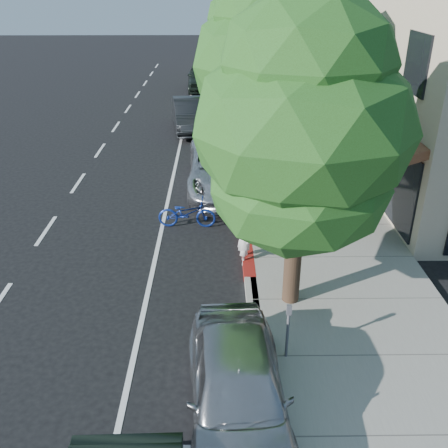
{
  "coord_description": "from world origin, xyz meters",
  "views": [
    {
      "loc": [
        -0.82,
        -11.92,
        7.11
      ],
      "look_at": [
        -0.67,
        -0.33,
        1.35
      ],
      "focal_mm": 40.0,
      "sensor_mm": 36.0,
      "label": 1
    }
  ],
  "objects_px": {
    "street_tree_4": "(244,22)",
    "dark_suv_far": "(203,77)",
    "silver_suv": "(227,166)",
    "near_car_a": "(238,389)",
    "cyclist": "(245,236)",
    "bicycle": "(187,213)",
    "street_tree_3": "(250,29)",
    "street_tree_0": "(302,131)",
    "street_tree_5": "(240,19)",
    "street_tree_1": "(273,67)",
    "pedestrian": "(331,160)",
    "dark_sedan": "(191,115)",
    "street_tree_2": "(258,59)",
    "white_pickup": "(223,98)"
  },
  "relations": [
    {
      "from": "street_tree_2",
      "to": "street_tree_3",
      "type": "height_order",
      "value": "street_tree_3"
    },
    {
      "from": "street_tree_3",
      "to": "street_tree_5",
      "type": "distance_m",
      "value": 12.01
    },
    {
      "from": "street_tree_3",
      "to": "cyclist",
      "type": "relative_size",
      "value": 4.61
    },
    {
      "from": "street_tree_3",
      "to": "bicycle",
      "type": "xyz_separation_m",
      "value": [
        -2.7,
        -13.78,
        -4.16
      ]
    },
    {
      "from": "street_tree_5",
      "to": "cyclist",
      "type": "xyz_separation_m",
      "value": [
        -0.99,
        -28.0,
        -3.45
      ]
    },
    {
      "from": "street_tree_4",
      "to": "white_pickup",
      "type": "distance_m",
      "value": 6.31
    },
    {
      "from": "street_tree_1",
      "to": "dark_sedan",
      "type": "relative_size",
      "value": 1.59
    },
    {
      "from": "street_tree_3",
      "to": "street_tree_5",
      "type": "xyz_separation_m",
      "value": [
        -0.0,
        12.0,
        -0.37
      ]
    },
    {
      "from": "silver_suv",
      "to": "near_car_a",
      "type": "xyz_separation_m",
      "value": [
        0.0,
        -11.0,
        -0.1
      ]
    },
    {
      "from": "street_tree_3",
      "to": "cyclist",
      "type": "distance_m",
      "value": 16.48
    },
    {
      "from": "white_pickup",
      "to": "near_car_a",
      "type": "bearing_deg",
      "value": -88.03
    },
    {
      "from": "bicycle",
      "to": "near_car_a",
      "type": "xyz_separation_m",
      "value": [
        1.3,
        -7.72,
        0.26
      ]
    },
    {
      "from": "silver_suv",
      "to": "white_pickup",
      "type": "bearing_deg",
      "value": 88.88
    },
    {
      "from": "street_tree_3",
      "to": "white_pickup",
      "type": "distance_m",
      "value": 4.2
    },
    {
      "from": "street_tree_1",
      "to": "silver_suv",
      "type": "distance_m",
      "value": 4.3
    },
    {
      "from": "dark_suv_far",
      "to": "bicycle",
      "type": "bearing_deg",
      "value": -92.32
    },
    {
      "from": "street_tree_4",
      "to": "cyclist",
      "type": "distance_m",
      "value": 22.33
    },
    {
      "from": "silver_suv",
      "to": "street_tree_3",
      "type": "bearing_deg",
      "value": 81.29
    },
    {
      "from": "dark_sedan",
      "to": "street_tree_2",
      "type": "bearing_deg",
      "value": -54.64
    },
    {
      "from": "street_tree_0",
      "to": "street_tree_3",
      "type": "relative_size",
      "value": 0.94
    },
    {
      "from": "street_tree_5",
      "to": "dark_sedan",
      "type": "xyz_separation_m",
      "value": [
        -3.1,
        -14.66,
        -3.48
      ]
    },
    {
      "from": "street_tree_5",
      "to": "dark_sedan",
      "type": "bearing_deg",
      "value": -101.94
    },
    {
      "from": "dark_sedan",
      "to": "dark_suv_far",
      "type": "height_order",
      "value": "dark_suv_far"
    },
    {
      "from": "street_tree_0",
      "to": "street_tree_1",
      "type": "height_order",
      "value": "street_tree_1"
    },
    {
      "from": "street_tree_2",
      "to": "white_pickup",
      "type": "relative_size",
      "value": 1.15
    },
    {
      "from": "silver_suv",
      "to": "pedestrian",
      "type": "xyz_separation_m",
      "value": [
        3.89,
        0.18,
        0.17
      ]
    },
    {
      "from": "street_tree_4",
      "to": "dark_suv_far",
      "type": "xyz_separation_m",
      "value": [
        -2.75,
        1.57,
        -3.65
      ]
    },
    {
      "from": "white_pickup",
      "to": "cyclist",
      "type": "bearing_deg",
      "value": -86.67
    },
    {
      "from": "street_tree_5",
      "to": "dark_suv_far",
      "type": "xyz_separation_m",
      "value": [
        -2.75,
        -4.43,
        -3.4
      ]
    },
    {
      "from": "silver_suv",
      "to": "near_car_a",
      "type": "relative_size",
      "value": 1.4
    },
    {
      "from": "street_tree_2",
      "to": "near_car_a",
      "type": "bearing_deg",
      "value": -95.16
    },
    {
      "from": "near_car_a",
      "to": "street_tree_1",
      "type": "bearing_deg",
      "value": 78.64
    },
    {
      "from": "street_tree_1",
      "to": "white_pickup",
      "type": "distance_m",
      "value": 13.69
    },
    {
      "from": "street_tree_5",
      "to": "dark_suv_far",
      "type": "height_order",
      "value": "street_tree_5"
    },
    {
      "from": "street_tree_5",
      "to": "pedestrian",
      "type": "xyz_separation_m",
      "value": [
        2.49,
        -22.32,
        -3.26
      ]
    },
    {
      "from": "dark_suv_far",
      "to": "pedestrian",
      "type": "bearing_deg",
      "value": -76.13
    },
    {
      "from": "street_tree_0",
      "to": "street_tree_4",
      "type": "bearing_deg",
      "value": 90.0
    },
    {
      "from": "street_tree_1",
      "to": "bicycle",
      "type": "distance_m",
      "value": 5.25
    },
    {
      "from": "street_tree_3",
      "to": "white_pickup",
      "type": "relative_size",
      "value": 1.33
    },
    {
      "from": "street_tree_2",
      "to": "bicycle",
      "type": "height_order",
      "value": "street_tree_2"
    },
    {
      "from": "cyclist",
      "to": "bicycle",
      "type": "distance_m",
      "value": 2.82
    },
    {
      "from": "near_car_a",
      "to": "dark_suv_far",
      "type": "bearing_deg",
      "value": 89.69
    },
    {
      "from": "silver_suv",
      "to": "white_pickup",
      "type": "xyz_separation_m",
      "value": [
        0.0,
        11.58,
        -0.01
      ]
    },
    {
      "from": "street_tree_0",
      "to": "cyclist",
      "type": "xyz_separation_m",
      "value": [
        -0.99,
        2.0,
        -3.47
      ]
    },
    {
      "from": "cyclist",
      "to": "near_car_a",
      "type": "xyz_separation_m",
      "value": [
        -0.41,
        -5.5,
        -0.08
      ]
    },
    {
      "from": "street_tree_5",
      "to": "white_pickup",
      "type": "relative_size",
      "value": 1.26
    },
    {
      "from": "bicycle",
      "to": "near_car_a",
      "type": "distance_m",
      "value": 7.83
    },
    {
      "from": "street_tree_1",
      "to": "dark_suv_far",
      "type": "distance_m",
      "value": 20.11
    },
    {
      "from": "silver_suv",
      "to": "street_tree_2",
      "type": "bearing_deg",
      "value": 71.6
    },
    {
      "from": "dark_suv_far",
      "to": "street_tree_1",
      "type": "bearing_deg",
      "value": -84.45
    }
  ]
}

